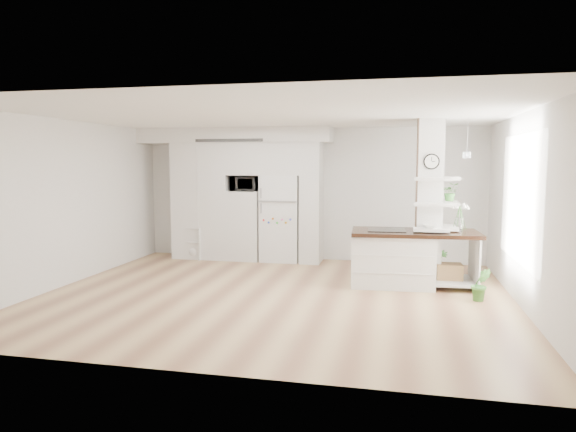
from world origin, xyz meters
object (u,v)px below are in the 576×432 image
refrigerator (281,218)px  kitchen_island (400,257)px  bookshelf (193,245)px  floor_plant_a (481,284)px

refrigerator → kitchen_island: 2.92m
kitchen_island → bookshelf: size_ratio=3.10×
refrigerator → kitchen_island: bearing=-35.0°
bookshelf → refrigerator: bearing=16.3°
kitchen_island → bookshelf: (-4.23, 1.47, -0.18)m
bookshelf → floor_plant_a: (5.38, -2.21, -0.05)m
kitchen_island → floor_plant_a: size_ratio=4.16×
floor_plant_a → kitchen_island: bearing=147.4°
refrigerator → floor_plant_a: bearing=-34.2°
kitchen_island → floor_plant_a: 1.39m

